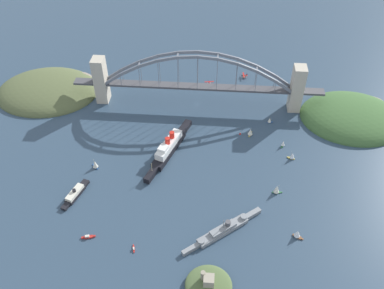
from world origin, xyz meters
TOP-DOWN VIEW (x-y plane):
  - ground_plane at (0.00, 0.00)m, footprint 1400.00×1400.00m
  - harbor_arch_bridge at (0.00, -0.00)m, footprint 280.61×16.78m
  - headland_west_shore at (-174.00, 11.99)m, footprint 112.86×96.22m
  - headland_east_shore at (179.55, -11.79)m, footprint 121.13×102.17m
  - ocean_liner at (22.89, 82.16)m, footprint 38.57×92.89m
  - naval_cruiser at (-34.10, 176.51)m, footprint 65.92×52.96m
  - harbor_ferry_steamer at (101.14, 146.91)m, footprint 17.37×37.46m
  - fort_island_mid_harbor at (-23.90, 227.75)m, footprint 35.46×34.31m
  - seaplane_taxiing_near_bridge at (-12.02, -41.44)m, footprint 11.60×8.00m
  - seaplane_second_in_formation at (-54.97, -60.46)m, footprint 7.48×11.49m
  - small_boat_0 at (37.98, 199.11)m, footprint 2.83×7.77m
  - small_boat_1 at (-59.57, 50.50)m, footprint 6.48×9.00m
  - small_boat_2 at (-92.75, 65.35)m, footprint 4.65×5.95m
  - small_boat_3 at (-81.26, 27.74)m, footprint 6.84×4.65m
  - small_boat_4 at (-100.14, 83.31)m, footprint 7.61×5.46m
  - small_boat_5 at (91.74, 110.62)m, footprint 8.06×7.93m
  - small_boat_6 at (-81.33, 129.41)m, footprint 9.42×5.57m
  - small_boat_7 at (-94.91, 176.78)m, footprint 8.91×6.96m
  - small_boat_8 at (77.75, 190.95)m, footprint 11.56×4.34m
  - channel_marker_buoy at (-49.09, 49.69)m, footprint 2.20×2.20m

SIDE VIEW (x-z plane):
  - ground_plane at x=0.00m, z-range 0.00..0.00m
  - headland_west_shore at x=-174.00m, z-range -15.95..15.95m
  - headland_east_shore at x=179.55m, z-range -14.18..14.18m
  - small_boat_0 at x=37.98m, z-range -0.29..1.69m
  - small_boat_8 at x=77.75m, z-range -0.36..2.22m
  - channel_marker_buoy at x=-49.09m, z-range -0.26..2.49m
  - seaplane_taxiing_near_bridge at x=-12.02m, z-range -0.32..4.68m
  - seaplane_second_in_formation at x=-54.97m, z-range -0.33..4.86m
  - harbor_ferry_steamer at x=101.14m, z-range -1.58..6.57m
  - naval_cruiser at x=-34.10m, z-range -5.39..11.03m
  - small_boat_3 at x=-81.26m, z-range -0.20..6.86m
  - small_boat_2 at x=-92.75m, z-range -0.26..7.42m
  - fort_island_mid_harbor at x=-23.90m, z-range -3.73..11.22m
  - small_boat_7 at x=-94.91m, z-range -0.34..8.77m
  - small_boat_4 at x=-100.14m, z-range -0.29..8.74m
  - small_boat_1 at x=-59.57m, z-range -0.28..9.08m
  - small_boat_5 at x=91.74m, z-range -0.38..9.81m
  - small_boat_6 at x=-81.33m, z-range -0.37..9.86m
  - ocean_liner at x=22.89m, z-range -3.96..15.96m
  - harbor_arch_bridge at x=0.00m, z-range -4.73..61.92m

